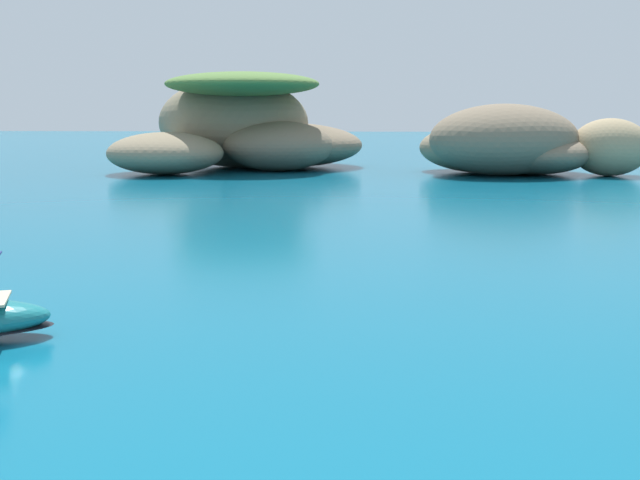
% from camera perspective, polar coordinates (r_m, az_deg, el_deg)
% --- Properties ---
extents(islet_large, '(25.37, 26.00, 8.71)m').
position_cam_1_polar(islet_large, '(75.54, -5.25, 7.71)').
color(islet_large, '#756651').
rests_on(islet_large, ground).
extents(islet_small, '(21.06, 18.19, 5.91)m').
position_cam_1_polar(islet_small, '(70.24, 13.69, 6.48)').
color(islet_small, '#84755B').
rests_on(islet_small, ground).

